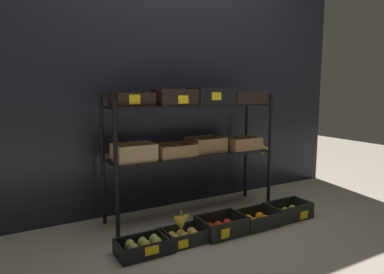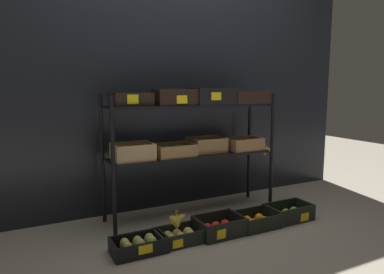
{
  "view_description": "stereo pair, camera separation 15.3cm",
  "coord_description": "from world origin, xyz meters",
  "px_view_note": "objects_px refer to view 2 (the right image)",
  "views": [
    {
      "loc": [
        -1.46,
        -2.54,
        1.1
      ],
      "look_at": [
        0.0,
        0.0,
        0.68
      ],
      "focal_mm": 32.74,
      "sensor_mm": 36.0,
      "label": 1
    },
    {
      "loc": [
        -1.32,
        -2.62,
        1.1
      ],
      "look_at": [
        0.0,
        0.0,
        0.68
      ],
      "focal_mm": 32.74,
      "sensor_mm": 36.0,
      "label": 2
    }
  ],
  "objects_px": {
    "display_rack": "(193,128)",
    "crate_ground_pear": "(139,245)",
    "crate_ground_apple_red": "(219,228)",
    "crate_ground_orange": "(256,221)",
    "crate_ground_apple_green": "(289,214)",
    "banana_bunch_loose": "(177,221)",
    "crate_ground_apple_gold": "(179,236)"
  },
  "relations": [
    {
      "from": "crate_ground_apple_red",
      "to": "banana_bunch_loose",
      "type": "xyz_separation_m",
      "value": [
        -0.35,
        0.01,
        0.11
      ]
    },
    {
      "from": "display_rack",
      "to": "banana_bunch_loose",
      "type": "height_order",
      "value": "display_rack"
    },
    {
      "from": "crate_ground_orange",
      "to": "display_rack",
      "type": "bearing_deg",
      "value": 123.69
    },
    {
      "from": "display_rack",
      "to": "crate_ground_orange",
      "type": "bearing_deg",
      "value": -56.31
    },
    {
      "from": "crate_ground_orange",
      "to": "banana_bunch_loose",
      "type": "relative_size",
      "value": 2.25
    },
    {
      "from": "display_rack",
      "to": "crate_ground_orange",
      "type": "relative_size",
      "value": 4.8
    },
    {
      "from": "display_rack",
      "to": "crate_ground_apple_red",
      "type": "distance_m",
      "value": 0.85
    },
    {
      "from": "crate_ground_apple_green",
      "to": "crate_ground_apple_gold",
      "type": "bearing_deg",
      "value": 178.72
    },
    {
      "from": "display_rack",
      "to": "crate_ground_pear",
      "type": "xyz_separation_m",
      "value": [
        -0.65,
        -0.47,
        -0.71
      ]
    },
    {
      "from": "crate_ground_apple_gold",
      "to": "crate_ground_orange",
      "type": "distance_m",
      "value": 0.66
    },
    {
      "from": "crate_ground_pear",
      "to": "crate_ground_apple_red",
      "type": "distance_m",
      "value": 0.63
    },
    {
      "from": "crate_ground_apple_green",
      "to": "banana_bunch_loose",
      "type": "height_order",
      "value": "banana_bunch_loose"
    },
    {
      "from": "banana_bunch_loose",
      "to": "crate_ground_apple_gold",
      "type": "bearing_deg",
      "value": 9.27
    },
    {
      "from": "display_rack",
      "to": "crate_ground_apple_green",
      "type": "xyz_separation_m",
      "value": [
        0.65,
        -0.48,
        -0.71
      ]
    },
    {
      "from": "display_rack",
      "to": "crate_ground_orange",
      "type": "distance_m",
      "value": 0.91
    },
    {
      "from": "crate_ground_apple_gold",
      "to": "crate_ground_orange",
      "type": "relative_size",
      "value": 1.04
    },
    {
      "from": "crate_ground_apple_gold",
      "to": "crate_ground_orange",
      "type": "height_order",
      "value": "crate_ground_orange"
    },
    {
      "from": "crate_ground_orange",
      "to": "crate_ground_apple_green",
      "type": "height_order",
      "value": "crate_ground_apple_green"
    },
    {
      "from": "display_rack",
      "to": "banana_bunch_loose",
      "type": "relative_size",
      "value": 10.77
    },
    {
      "from": "display_rack",
      "to": "crate_ground_pear",
      "type": "bearing_deg",
      "value": -144.08
    },
    {
      "from": "crate_ground_apple_green",
      "to": "banana_bunch_loose",
      "type": "distance_m",
      "value": 1.02
    },
    {
      "from": "crate_ground_apple_green",
      "to": "crate_ground_orange",
      "type": "bearing_deg",
      "value": 179.47
    },
    {
      "from": "display_rack",
      "to": "crate_ground_apple_red",
      "type": "bearing_deg",
      "value": -92.36
    },
    {
      "from": "banana_bunch_loose",
      "to": "crate_ground_pear",
      "type": "bearing_deg",
      "value": -177.14
    },
    {
      "from": "crate_ground_apple_gold",
      "to": "crate_ground_orange",
      "type": "xyz_separation_m",
      "value": [
        0.66,
        -0.02,
        0.0
      ]
    },
    {
      "from": "display_rack",
      "to": "crate_ground_apple_red",
      "type": "xyz_separation_m",
      "value": [
        -0.02,
        -0.47,
        -0.71
      ]
    },
    {
      "from": "display_rack",
      "to": "crate_ground_pear",
      "type": "relative_size",
      "value": 4.3
    },
    {
      "from": "display_rack",
      "to": "crate_ground_apple_red",
      "type": "height_order",
      "value": "display_rack"
    },
    {
      "from": "crate_ground_pear",
      "to": "crate_ground_apple_gold",
      "type": "height_order",
      "value": "crate_ground_pear"
    },
    {
      "from": "crate_ground_pear",
      "to": "crate_ground_apple_green",
      "type": "relative_size",
      "value": 0.96
    },
    {
      "from": "crate_ground_apple_gold",
      "to": "banana_bunch_loose",
      "type": "bearing_deg",
      "value": -170.73
    },
    {
      "from": "crate_ground_pear",
      "to": "banana_bunch_loose",
      "type": "distance_m",
      "value": 0.31
    }
  ]
}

